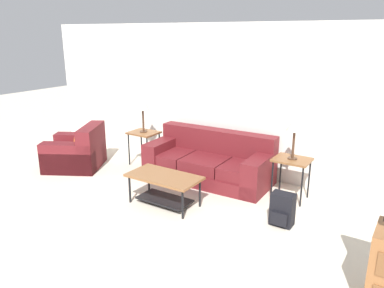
# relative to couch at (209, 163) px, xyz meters

# --- Properties ---
(wall_back) EXTENTS (9.11, 0.06, 2.60)m
(wall_back) POSITION_rel_couch_xyz_m (0.37, 0.57, 1.01)
(wall_back) COLOR silver
(wall_back) RESTS_ON ground_plane
(couch) EXTENTS (2.16, 0.99, 0.82)m
(couch) POSITION_rel_couch_xyz_m (0.00, 0.00, 0.00)
(couch) COLOR maroon
(couch) RESTS_ON ground_plane
(armchair) EXTENTS (1.27, 1.27, 0.80)m
(armchair) POSITION_rel_couch_xyz_m (-2.38, -0.83, -0.01)
(armchair) COLOR maroon
(armchair) RESTS_ON ground_plane
(coffee_table) EXTENTS (1.07, 0.56, 0.45)m
(coffee_table) POSITION_rel_couch_xyz_m (-0.05, -1.22, 0.04)
(coffee_table) COLOR brown
(coffee_table) RESTS_ON ground_plane
(side_table_left) EXTENTS (0.53, 0.44, 0.64)m
(side_table_left) POSITION_rel_couch_xyz_m (-1.43, -0.02, 0.27)
(side_table_left) COLOR brown
(side_table_left) RESTS_ON ground_plane
(side_table_right) EXTENTS (0.53, 0.44, 0.64)m
(side_table_right) POSITION_rel_couch_xyz_m (1.43, -0.02, 0.27)
(side_table_right) COLOR brown
(side_table_right) RESTS_ON ground_plane
(table_lamp_left) EXTENTS (0.24, 0.24, 0.65)m
(table_lamp_left) POSITION_rel_couch_xyz_m (-1.43, -0.02, 0.86)
(table_lamp_left) COLOR #472D1E
(table_lamp_left) RESTS_ON side_table_left
(table_lamp_right) EXTENTS (0.24, 0.24, 0.65)m
(table_lamp_right) POSITION_rel_couch_xyz_m (1.43, -0.02, 0.86)
(table_lamp_right) COLOR #472D1E
(table_lamp_right) RESTS_ON side_table_right
(backpack) EXTENTS (0.30, 0.27, 0.44)m
(backpack) POSITION_rel_couch_xyz_m (1.61, -0.87, -0.08)
(backpack) COLOR black
(backpack) RESTS_ON ground_plane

